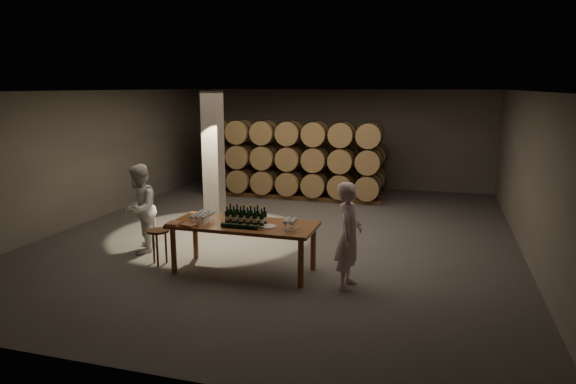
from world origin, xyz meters
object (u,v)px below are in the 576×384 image
(plate, at_px, (268,226))
(notebook_near, at_px, (189,225))
(stool, at_px, (158,236))
(tasting_table, at_px, (244,229))
(bottle_cluster, at_px, (246,217))
(person_woman, at_px, (139,209))
(person_man, at_px, (349,235))

(plate, bearing_deg, notebook_near, -166.72)
(stool, bearing_deg, tasting_table, 3.43)
(tasting_table, bearing_deg, stool, -176.57)
(bottle_cluster, relative_size, plate, 2.56)
(tasting_table, xyz_separation_m, person_woman, (-2.41, 0.46, 0.10))
(plate, bearing_deg, stool, -179.91)
(stool, xyz_separation_m, person_man, (3.60, -0.09, 0.34))
(tasting_table, xyz_separation_m, notebook_near, (-0.86, -0.42, 0.12))
(bottle_cluster, height_order, person_woman, person_woman)
(plate, distance_m, person_man, 1.44)
(bottle_cluster, bearing_deg, stool, -177.85)
(plate, relative_size, notebook_near, 1.06)
(stool, bearing_deg, notebook_near, -21.25)
(tasting_table, bearing_deg, person_man, -5.62)
(tasting_table, distance_m, person_woman, 2.46)
(person_man, bearing_deg, plate, 88.10)
(person_man, bearing_deg, tasting_table, 86.21)
(notebook_near, xyz_separation_m, person_woman, (-1.55, 0.88, -0.02))
(person_man, bearing_deg, person_woman, 83.31)
(person_man, bearing_deg, stool, 90.40)
(stool, bearing_deg, person_man, -1.43)
(tasting_table, bearing_deg, bottle_cluster, -29.65)
(stool, bearing_deg, person_woman, 142.79)
(tasting_table, distance_m, person_man, 1.94)
(bottle_cluster, bearing_deg, plate, -8.01)
(tasting_table, relative_size, bottle_cluster, 3.54)
(bottle_cluster, height_order, plate, bottle_cluster)
(bottle_cluster, height_order, person_man, person_man)
(tasting_table, bearing_deg, notebook_near, -154.09)
(tasting_table, relative_size, person_man, 1.46)
(notebook_near, relative_size, person_man, 0.15)
(bottle_cluster, distance_m, stool, 1.80)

